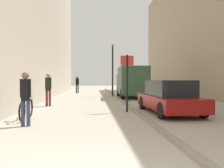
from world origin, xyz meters
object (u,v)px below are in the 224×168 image
(pedestrian_main_foreground, at_px, (77,83))
(street_sign_post, at_px, (127,78))
(delivery_van, at_px, (132,81))
(pedestrian_mid_block, at_px, (25,95))
(pedestrian_far_crossing, at_px, (48,87))
(parked_car, at_px, (169,97))
(bicycle_leaning, at_px, (26,109))
(lamp_post, at_px, (113,65))

(pedestrian_main_foreground, bearing_deg, street_sign_post, -95.03)
(pedestrian_main_foreground, distance_m, delivery_van, 8.11)
(pedestrian_mid_block, relative_size, pedestrian_far_crossing, 0.94)
(street_sign_post, bearing_deg, parked_car, 161.37)
(delivery_van, bearing_deg, pedestrian_main_foreground, 128.11)
(pedestrian_main_foreground, relative_size, pedestrian_mid_block, 1.08)
(pedestrian_main_foreground, relative_size, street_sign_post, 0.72)
(delivery_van, relative_size, bicycle_leaning, 2.78)
(lamp_post, bearing_deg, delivery_van, -50.96)
(pedestrian_main_foreground, relative_size, parked_car, 0.44)
(lamp_post, height_order, bicycle_leaning, lamp_post)
(delivery_van, relative_size, street_sign_post, 1.89)
(parked_car, relative_size, bicycle_leaning, 2.41)
(bicycle_leaning, bearing_deg, pedestrian_main_foreground, 86.54)
(pedestrian_main_foreground, xyz_separation_m, pedestrian_mid_block, (-0.45, -17.48, -0.08))
(pedestrian_main_foreground, bearing_deg, lamp_post, -71.99)
(street_sign_post, height_order, lamp_post, lamp_post)
(pedestrian_main_foreground, relative_size, lamp_post, 0.39)
(delivery_van, distance_m, lamp_post, 2.64)
(pedestrian_mid_block, distance_m, street_sign_post, 4.74)
(lamp_post, xyz_separation_m, bicycle_leaning, (-4.21, -11.41, -2.34))
(pedestrian_far_crossing, height_order, delivery_van, delivery_van)
(pedestrian_far_crossing, bearing_deg, delivery_van, 58.12)
(delivery_van, xyz_separation_m, lamp_post, (-1.41, 1.74, 1.40))
(bicycle_leaning, bearing_deg, lamp_post, 69.10)
(street_sign_post, bearing_deg, lamp_post, -92.81)
(pedestrian_mid_block, bearing_deg, lamp_post, 72.34)
(delivery_van, distance_m, street_sign_post, 8.19)
(pedestrian_main_foreground, height_order, parked_car, pedestrian_main_foreground)
(lamp_post, bearing_deg, pedestrian_mid_block, -106.94)
(pedestrian_mid_block, bearing_deg, parked_car, 22.83)
(pedestrian_far_crossing, xyz_separation_m, parked_car, (5.81, -3.12, -0.35))
(pedestrian_far_crossing, height_order, bicycle_leaning, pedestrian_far_crossing)
(delivery_van, xyz_separation_m, street_sign_post, (-1.59, -8.03, 0.22))
(pedestrian_main_foreground, height_order, lamp_post, lamp_post)
(pedestrian_mid_block, relative_size, parked_car, 0.40)
(parked_car, relative_size, street_sign_post, 1.64)
(delivery_van, relative_size, lamp_post, 1.03)
(parked_car, distance_m, bicycle_leaning, 5.92)
(pedestrian_far_crossing, bearing_deg, bicycle_leaning, -76.06)
(street_sign_post, distance_m, lamp_post, 9.85)
(lamp_post, relative_size, bicycle_leaning, 2.69)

